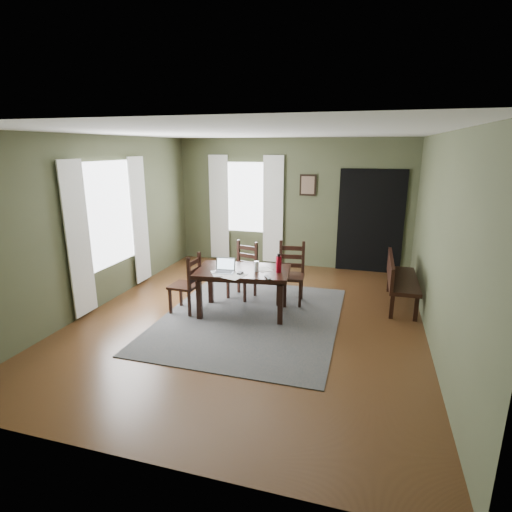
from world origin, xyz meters
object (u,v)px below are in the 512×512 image
(chair_back_left, at_px, (243,271))
(dining_table, at_px, (243,275))
(chair_end, at_px, (187,284))
(bench, at_px, (398,277))
(chair_back_right, at_px, (291,274))
(laptop, at_px, (225,268))
(water_bottle, at_px, (279,264))

(chair_back_left, bearing_deg, dining_table, -57.85)
(chair_end, distance_m, bench, 3.39)
(chair_back_left, height_order, chair_back_right, chair_back_right)
(chair_back_right, distance_m, laptop, 1.22)
(chair_back_left, xyz_separation_m, bench, (2.53, 0.36, 0.01))
(chair_end, height_order, bench, chair_end)
(chair_back_right, relative_size, bench, 0.71)
(bench, bearing_deg, water_bottle, 119.93)
(chair_back_right, xyz_separation_m, laptop, (-0.84, -0.85, 0.27))
(laptop, bearing_deg, chair_end, 176.79)
(water_bottle, bearing_deg, bench, 29.93)
(chair_back_left, relative_size, water_bottle, 3.36)
(chair_end, xyz_separation_m, chair_back_right, (1.46, 0.86, 0.04))
(dining_table, bearing_deg, chair_back_right, 40.42)
(chair_back_right, height_order, water_bottle, chair_back_right)
(chair_back_left, bearing_deg, laptop, -76.47)
(laptop, relative_size, water_bottle, 1.12)
(laptop, bearing_deg, dining_table, 32.69)
(chair_end, relative_size, bench, 0.66)
(laptop, bearing_deg, chair_back_right, 40.34)
(chair_back_left, height_order, water_bottle, water_bottle)
(laptop, bearing_deg, water_bottle, 9.45)
(bench, bearing_deg, chair_back_right, 102.21)
(chair_back_left, distance_m, bench, 2.56)
(dining_table, xyz_separation_m, chair_end, (-0.85, -0.20, -0.17))
(chair_end, height_order, water_bottle, water_bottle)
(chair_back_right, bearing_deg, water_bottle, -100.93)
(chair_end, xyz_separation_m, chair_back_left, (0.63, 0.87, 0.01))
(chair_back_left, distance_m, water_bottle, 1.08)
(dining_table, distance_m, bench, 2.54)
(dining_table, bearing_deg, laptop, -149.68)
(dining_table, height_order, bench, bench)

